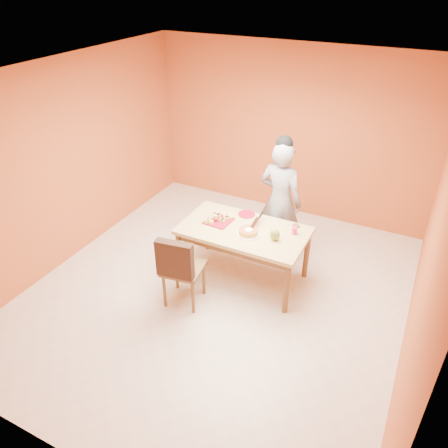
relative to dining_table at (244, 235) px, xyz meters
The scene contains 17 objects.
floor 0.81m from the dining_table, 109.28° to the right, with size 5.00×5.00×0.00m, color beige.
ceiling 2.09m from the dining_table, 109.28° to the right, with size 5.00×5.00×0.00m, color white.
wall_back 2.18m from the dining_table, 94.26° to the left, with size 4.50×4.50×0.00m, color #B7562A.
wall_left 2.54m from the dining_table, 169.65° to the right, with size 5.00×5.00×0.00m, color #B7562A.
wall_right 2.25m from the dining_table, 11.83° to the right, with size 5.00×5.00×0.00m, color #B7562A.
dining_table is the anchor object (origin of this frame).
dining_chair 0.90m from the dining_table, 120.71° to the right, with size 0.53×0.60×1.01m.
pastry_pile 0.41m from the dining_table, behind, with size 0.29×0.29×0.09m, color #E8BA63, non-canonical shape.
person 0.79m from the dining_table, 74.55° to the left, with size 0.62×0.41×1.71m, color gray.
pastry_platter 0.39m from the dining_table, behind, with size 0.32×0.32×0.02m, color maroon.
red_dinner_plate 0.38m from the dining_table, 108.66° to the left, with size 0.22×0.22×0.01m, color maroon.
white_cake_plate 0.16m from the dining_table, 40.22° to the right, with size 0.30×0.30×0.01m, color white.
sponge_cake 0.19m from the dining_table, 40.22° to the right, with size 0.24×0.24×0.05m, color gold.
cake_server 0.22m from the dining_table, 41.05° to the left, with size 0.05×0.28×0.01m, color silver.
egg_ornament 0.47m from the dining_table, ahead, with size 0.12×0.10×0.15m, color olive.
magenta_glass 0.65m from the dining_table, 16.78° to the left, with size 0.06×0.06×0.09m, color #D31F6A.
checker_tin 0.67m from the dining_table, 31.72° to the left, with size 0.09×0.09×0.03m, color #3C1B10.
Camera 1 is at (2.02, -3.85, 3.68)m, focal length 35.00 mm.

